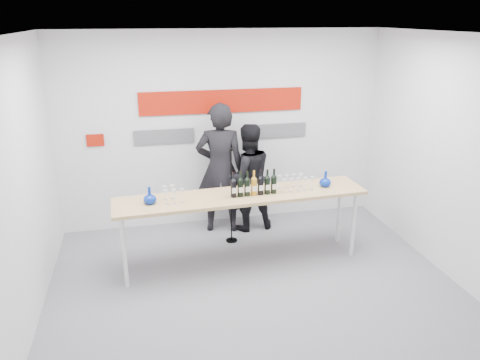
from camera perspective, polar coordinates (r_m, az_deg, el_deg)
The scene contains 12 objects.
ground at distance 6.04m, azimuth 1.55°, elevation -12.33°, with size 5.00×5.00×0.00m, color slate.
back_wall at distance 7.29m, azimuth -2.16°, elevation 6.12°, with size 5.00×0.04×3.00m, color silver.
signage at distance 7.18m, azimuth -2.59°, elevation 8.42°, with size 3.38×0.02×0.79m.
tasting_table at distance 6.09m, azimuth 0.20°, elevation -2.42°, with size 3.32×0.81×0.99m.
wine_bottles at distance 5.99m, azimuth 1.71°, elevation -0.36°, with size 0.62×0.10×0.33m.
decanter_left at distance 5.84m, azimuth -10.96°, elevation -1.85°, with size 0.16×0.16×0.21m, color #082795, non-canonical shape.
decanter_right at distance 6.42m, azimuth 10.37°, elevation 0.15°, with size 0.16×0.16×0.21m, color #082795, non-canonical shape.
glasses_left at distance 5.86m, azimuth -8.29°, elevation -1.80°, with size 0.27×0.23×0.18m.
glasses_right at distance 6.24m, azimuth 6.67°, elevation -0.36°, with size 0.47×0.24×0.18m.
presenter_left at distance 7.04m, azimuth -2.43°, elevation 1.40°, with size 0.73×0.48×2.00m, color black.
presenter_right at distance 7.15m, azimuth 0.89°, elevation 0.31°, with size 0.81×0.63×1.67m, color black.
mic_stand at distance 6.84m, azimuth -1.05°, elevation -4.14°, with size 0.17×0.17×1.45m.
Camera 1 is at (-1.27, -4.97, 3.19)m, focal length 35.00 mm.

